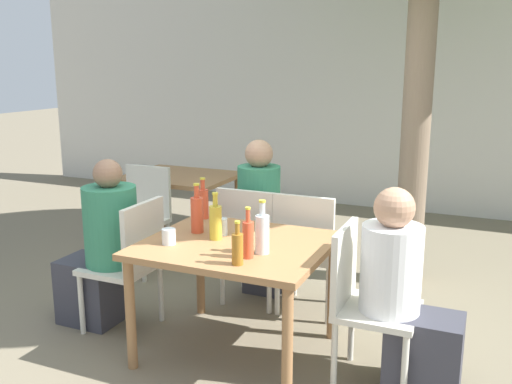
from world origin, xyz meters
name	(u,v)px	position (x,y,z in m)	size (l,w,h in m)	color
ground_plane	(237,351)	(0.00, 0.00, 0.00)	(30.00, 30.00, 0.00)	#706651
cafe_building_wall	(379,95)	(0.00, 4.06, 1.40)	(10.00, 0.08, 2.80)	beige
dining_table_front	(236,256)	(0.00, 0.00, 0.64)	(1.11, 0.97, 0.73)	#996B42
dining_table_back	(180,185)	(-1.41, 1.68, 0.62)	(1.02, 0.83, 0.73)	#996B42
patio_chair_0	(131,258)	(-0.78, 0.00, 0.51)	(0.44, 0.44, 0.91)	beige
patio_chair_1	(363,296)	(0.78, 0.00, 0.51)	(0.44, 0.44, 0.91)	beige
patio_chair_2	(251,239)	(-0.22, 0.72, 0.51)	(0.44, 0.44, 0.91)	beige
patio_chair_3	(308,246)	(0.22, 0.72, 0.51)	(0.44, 0.44, 0.91)	beige
patio_chair_4	(142,212)	(-1.41, 1.04, 0.51)	(0.44, 0.44, 0.91)	beige
person_seated_0	(102,252)	(-1.02, 0.00, 0.53)	(0.58, 0.36, 1.18)	#383842
person_seated_1	(406,303)	(1.02, 0.00, 0.51)	(0.57, 0.33, 1.15)	#383842
person_seated_2	(263,226)	(-0.22, 0.95, 0.55)	(0.32, 0.56, 1.24)	#383842
water_bottle_0	(262,233)	(0.22, -0.12, 0.85)	(0.08, 0.08, 0.31)	silver
soda_bottle_1	(248,238)	(0.18, -0.23, 0.84)	(0.06, 0.06, 0.29)	#DB4C2D
oil_cruet_2	(216,221)	(-0.14, 0.01, 0.84)	(0.08, 0.08, 0.29)	gold
soda_bottle_3	(197,213)	(-0.32, 0.09, 0.85)	(0.08, 0.08, 0.32)	#DB4C2D
soda_bottle_4	(203,203)	(-0.45, 0.40, 0.84)	(0.08, 0.08, 0.29)	#DB4C2D
amber_bottle_5	(237,248)	(0.17, -0.35, 0.82)	(0.06, 0.06, 0.24)	#9E661E
drinking_glass_0	(222,227)	(-0.15, 0.10, 0.78)	(0.07, 0.07, 0.11)	silver
drinking_glass_1	(169,236)	(-0.36, -0.19, 0.77)	(0.08, 0.08, 0.09)	white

